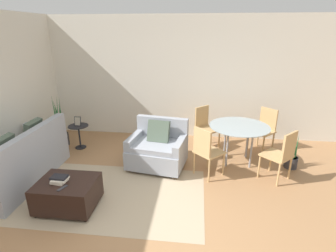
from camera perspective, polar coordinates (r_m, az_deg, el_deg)
ground_plane at (r=3.59m, az=-5.76°, el=-22.23°), size 20.00×20.00×0.00m
wall_back at (r=6.09m, az=0.58°, el=10.29°), size 12.00×0.06×2.75m
area_rug at (r=4.31m, az=-11.75°, el=-14.32°), size 2.81×1.75×0.01m
couch at (r=5.05m, az=-29.53°, el=-7.11°), size 0.85×1.89×0.94m
armchair at (r=4.88m, az=-2.23°, el=-4.97°), size 1.11×0.95×0.88m
ottoman at (r=4.11m, az=-20.98°, el=-13.45°), size 0.81×0.65×0.42m
book_stack at (r=4.01m, az=-22.54°, el=-10.68°), size 0.23×0.20×0.09m
tv_remote_primary at (r=3.88m, az=-22.03°, el=-12.40°), size 0.10×0.16×0.01m
potted_plant at (r=6.24m, az=-22.39°, el=-1.38°), size 0.33×0.33×1.15m
side_table at (r=5.92m, az=-18.81°, el=-1.28°), size 0.42×0.42×0.51m
picture_frame at (r=5.84m, az=-19.08°, el=0.99°), size 0.14×0.07×0.20m
dining_table at (r=5.08m, az=15.21°, el=-0.83°), size 1.11×1.11×0.74m
dining_chair_near_left at (r=4.50m, az=8.27°, el=-5.00°), size 0.59×0.59×0.90m
dining_chair_near_right at (r=4.72m, az=23.55°, el=-5.37°), size 0.59×0.59×0.90m
dining_chair_far_left at (r=5.65m, az=8.03°, el=0.31°), size 0.59×0.59×0.90m
dining_chair_far_right at (r=5.82m, az=20.30°, el=-0.19°), size 0.59×0.59×0.90m
potted_plant_small at (r=5.38m, az=25.32°, el=-6.12°), size 0.23×0.23×0.68m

